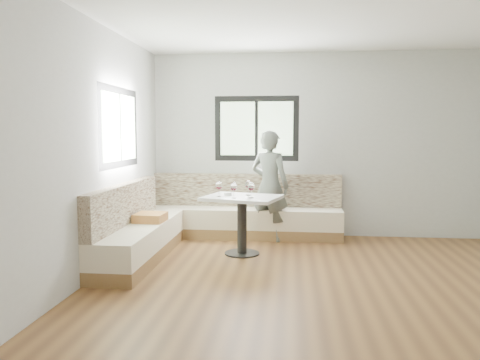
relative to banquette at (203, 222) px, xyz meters
name	(u,v)px	position (x,y,z in m)	size (l,w,h in m)	color
room	(319,150)	(1.51, -1.55, 1.08)	(5.01, 5.01, 2.81)	brown
banquette	(203,222)	(0.00, 0.00, 0.00)	(2.90, 2.80, 0.95)	brown
table	(242,211)	(0.60, -0.41, 0.24)	(1.09, 0.94, 0.77)	black
person	(270,186)	(0.92, 0.45, 0.48)	(0.59, 0.39, 1.62)	#5B615A
olive_ramekin	(228,194)	(0.41, -0.36, 0.45)	(0.10, 0.10, 0.04)	white
wine_glass_a	(219,186)	(0.30, -0.48, 0.57)	(0.09, 0.09, 0.20)	white
wine_glass_b	(234,187)	(0.51, -0.61, 0.57)	(0.09, 0.09, 0.20)	white
wine_glass_c	(251,187)	(0.73, -0.56, 0.57)	(0.09, 0.09, 0.20)	white
wine_glass_d	(248,185)	(0.67, -0.31, 0.57)	(0.09, 0.09, 0.20)	white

